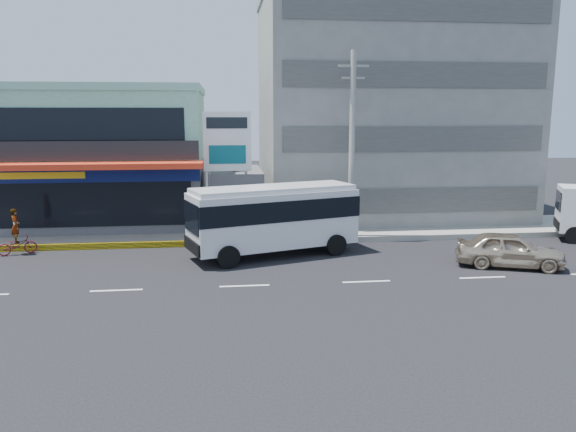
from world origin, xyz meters
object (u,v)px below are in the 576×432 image
object	(u,v)px
minibus	(274,215)
billboard	(227,148)
satellite_dish	(236,170)
sedan	(510,250)
shop_building	(104,160)
concrete_building	(386,110)
motorcycle_rider	(17,239)
utility_pole_near	(352,145)

from	to	relation	value
minibus	billboard	bearing A→B (deg)	115.56
satellite_dish	sedan	distance (m)	15.52
shop_building	billboard	size ratio (longest dim) A/B	1.80
concrete_building	minibus	world-z (taller)	concrete_building
satellite_dish	sedan	bearing A→B (deg)	-38.47
billboard	minibus	world-z (taller)	billboard
concrete_building	motorcycle_rider	world-z (taller)	concrete_building
billboard	minibus	bearing A→B (deg)	-64.44
motorcycle_rider	minibus	bearing A→B (deg)	-7.39
satellite_dish	utility_pole_near	xyz separation A→B (m)	(6.00, -3.60, 1.57)
billboard	motorcycle_rider	xyz separation A→B (m)	(-10.33, -2.80, -4.18)
concrete_building	sedan	size ratio (longest dim) A/B	3.45
concrete_building	utility_pole_near	world-z (taller)	concrete_building
utility_pole_near	satellite_dish	bearing A→B (deg)	149.04
satellite_dish	sedan	xyz separation A→B (m)	(11.95, -9.50, -2.78)
concrete_building	utility_pole_near	bearing A→B (deg)	-117.76
satellite_dish	sedan	size ratio (longest dim) A/B	0.32
minibus	sedan	size ratio (longest dim) A/B	1.83
satellite_dish	concrete_building	bearing A→B (deg)	21.80
concrete_building	satellite_dish	distance (m)	11.30
shop_building	utility_pole_near	bearing A→B (deg)	-25.06
motorcycle_rider	shop_building	bearing A→B (deg)	69.43
minibus	motorcycle_rider	bearing A→B (deg)	172.61
satellite_dish	minibus	size ratio (longest dim) A/B	0.18
billboard	sedan	xyz separation A→B (m)	(12.45, -7.70, -4.14)
shop_building	minibus	distance (m)	13.43
shop_building	billboard	xyz separation A→B (m)	(7.50, -4.75, 0.93)
billboard	sedan	world-z (taller)	billboard
shop_building	utility_pole_near	distance (m)	15.50
billboard	motorcycle_rider	bearing A→B (deg)	-164.82
concrete_building	billboard	xyz separation A→B (m)	(-10.50, -5.80, -2.07)
shop_building	concrete_building	bearing A→B (deg)	3.35
motorcycle_rider	sedan	bearing A→B (deg)	-12.13
shop_building	billboard	bearing A→B (deg)	-32.32
shop_building	concrete_building	distance (m)	18.28
satellite_dish	minibus	world-z (taller)	satellite_dish
shop_building	motorcycle_rider	size ratio (longest dim) A/B	5.45
sedan	motorcycle_rider	size ratio (longest dim) A/B	2.04
sedan	motorcycle_rider	bearing A→B (deg)	97.51
shop_building	utility_pole_near	size ratio (longest dim) A/B	1.24
billboard	motorcycle_rider	world-z (taller)	billboard
billboard	concrete_building	bearing A→B (deg)	28.92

